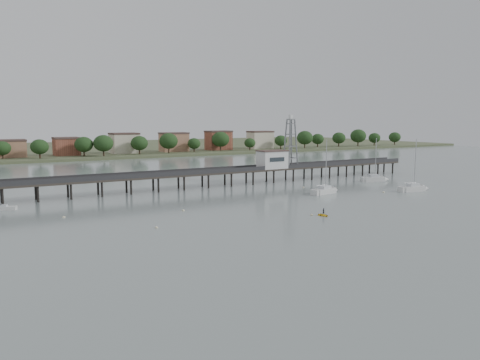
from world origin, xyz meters
The scene contains 12 objects.
ground_plane centered at (0.00, 0.00, 0.00)m, with size 500.00×500.00×0.00m, color slate.
pier centered at (0.00, 60.00, 3.79)m, with size 150.00×5.00×5.50m.
pier_building centered at (25.00, 60.00, 6.67)m, with size 8.40×5.40×5.30m.
lattice_tower centered at (31.50, 60.00, 11.10)m, with size 3.20×3.20×15.50m.
sailboat_e centered at (53.13, 45.94, 0.64)m, with size 8.42×4.80×13.39m.
sailboat_c centered at (25.38, 35.95, 0.64)m, with size 8.79×4.05×13.97m.
sailboat_d centered at (47.45, 27.33, 0.64)m, with size 8.74×3.62×13.99m.
white_tender centered at (-44.75, 51.64, 0.38)m, with size 3.40×2.49×1.22m.
yellow_dinghy centered at (6.30, 15.17, 0.00)m, with size 1.72×0.50×2.41m, color yellow.
dinghy_occupant centered at (6.30, 15.17, 0.00)m, with size 0.44×1.22×0.29m, color black.
mooring_buoys centered at (-1.14, 30.90, 0.08)m, with size 74.98×30.45×0.39m.
far_shore centered at (0.36, 239.58, 0.95)m, with size 500.00×170.00×10.40m.
Camera 1 is at (-50.99, -51.66, 17.95)m, focal length 35.00 mm.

